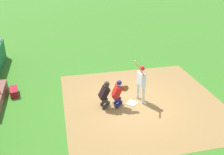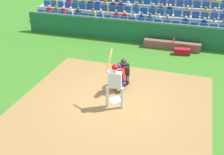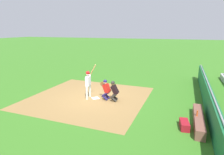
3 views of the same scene
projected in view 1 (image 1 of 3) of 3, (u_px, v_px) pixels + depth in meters
ground_plane at (132, 103)px, 11.58m from camera, size 160.00×160.00×0.00m
infield_dirt_patch at (142, 102)px, 11.68m from camera, size 7.26×7.27×0.01m
home_plate_marker at (132, 103)px, 11.57m from camera, size 0.62×0.62×0.02m
batter_at_plate at (141, 80)px, 11.28m from camera, size 0.69×0.60×2.17m
catcher_crouching at (118, 92)px, 11.05m from camera, size 0.49×0.72×1.30m
home_plate_umpire at (105, 93)px, 11.00m from camera, size 0.49×0.50×1.27m
equipment_duffel_bag at (14, 92)px, 12.22m from camera, size 0.87×0.47×0.33m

